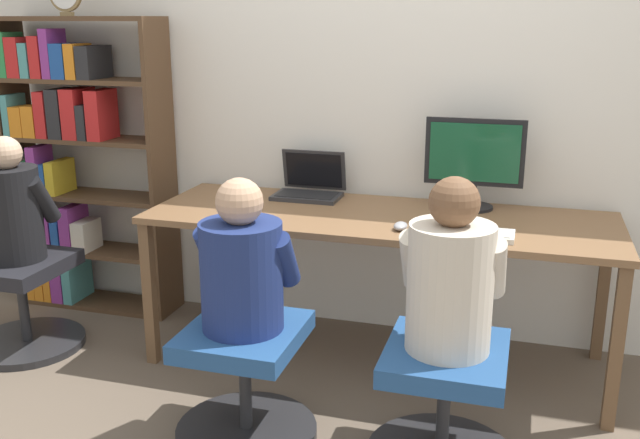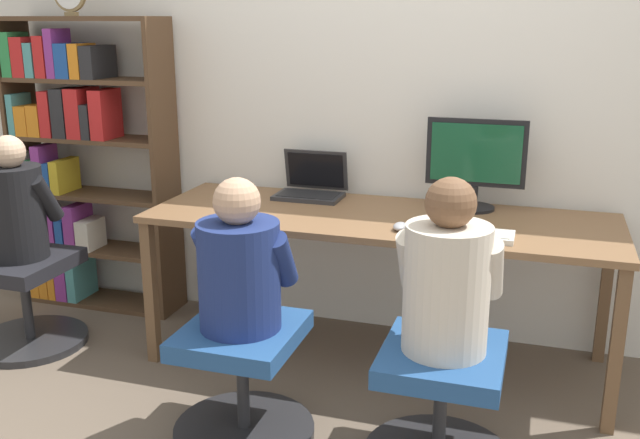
{
  "view_description": "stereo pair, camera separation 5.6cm",
  "coord_description": "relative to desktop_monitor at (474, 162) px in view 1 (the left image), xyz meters",
  "views": [
    {
      "loc": [
        0.63,
        -2.68,
        1.57
      ],
      "look_at": [
        -0.22,
        0.17,
        0.73
      ],
      "focal_mm": 40.0,
      "sensor_mm": 36.0,
      "label": 1
    },
    {
      "loc": [
        0.68,
        -2.66,
        1.57
      ],
      "look_at": [
        -0.22,
        0.17,
        0.73
      ],
      "focal_mm": 40.0,
      "sensor_mm": 36.0,
      "label": 2
    }
  ],
  "objects": [
    {
      "name": "ground_plane",
      "position": [
        -0.39,
        -0.59,
        -0.94
      ],
      "size": [
        14.0,
        14.0,
        0.0
      ],
      "primitive_type": "plane",
      "color": "brown"
    },
    {
      "name": "wall_back",
      "position": [
        -0.39,
        0.19,
        0.36
      ],
      "size": [
        10.0,
        0.05,
        2.6
      ],
      "color": "white",
      "rests_on": "ground_plane"
    },
    {
      "name": "desk",
      "position": [
        -0.39,
        -0.23,
        -0.28
      ],
      "size": [
        2.09,
        0.72,
        0.72
      ],
      "color": "brown",
      "rests_on": "ground_plane"
    },
    {
      "name": "desktop_monitor",
      "position": [
        0.0,
        0.0,
        0.0
      ],
      "size": [
        0.45,
        0.2,
        0.42
      ],
      "color": "black",
      "rests_on": "desk"
    },
    {
      "name": "laptop",
      "position": [
        -0.79,
        0.0,
        -0.17
      ],
      "size": [
        0.33,
        0.25,
        0.22
      ],
      "color": "#2D2D30",
      "rests_on": "desk"
    },
    {
      "name": "keyboard",
      "position": [
        0.01,
        -0.44,
        -0.21
      ],
      "size": [
        0.39,
        0.16,
        0.03
      ],
      "color": "silver",
      "rests_on": "desk"
    },
    {
      "name": "computer_mouse_by_keyboard",
      "position": [
        -0.25,
        -0.44,
        -0.2
      ],
      "size": [
        0.06,
        0.09,
        0.03
      ],
      "color": "#99999E",
      "rests_on": "desk"
    },
    {
      "name": "office_chair_left",
      "position": [
        0.01,
        -0.96,
        -0.69
      ],
      "size": [
        0.55,
        0.55,
        0.46
      ],
      "color": "#262628",
      "rests_on": "ground_plane"
    },
    {
      "name": "office_chair_right",
      "position": [
        -0.73,
        -1.0,
        -0.69
      ],
      "size": [
        0.55,
        0.55,
        0.46
      ],
      "color": "#262628",
      "rests_on": "ground_plane"
    },
    {
      "name": "person_at_monitor",
      "position": [
        0.01,
        -0.96,
        -0.22
      ],
      "size": [
        0.36,
        0.31,
        0.61
      ],
      "color": "beige",
      "rests_on": "office_chair_left"
    },
    {
      "name": "person_at_laptop",
      "position": [
        -0.73,
        -1.0,
        -0.24
      ],
      "size": [
        0.37,
        0.31,
        0.57
      ],
      "color": "navy",
      "rests_on": "office_chair_right"
    },
    {
      "name": "bookshelf",
      "position": [
        -2.14,
        -0.02,
        -0.12
      ],
      "size": [
        0.91,
        0.27,
        1.58
      ],
      "color": "#513823",
      "rests_on": "ground_plane"
    },
    {
      "name": "office_chair_side",
      "position": [
        -2.07,
        -0.59,
        -0.69
      ],
      "size": [
        0.55,
        0.55,
        0.46
      ],
      "color": "#262628",
      "rests_on": "ground_plane"
    },
    {
      "name": "person_near_shelf",
      "position": [
        -2.07,
        -0.58,
        -0.22
      ],
      "size": [
        0.33,
        0.3,
        0.59
      ],
      "color": "black",
      "rests_on": "office_chair_side"
    }
  ]
}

